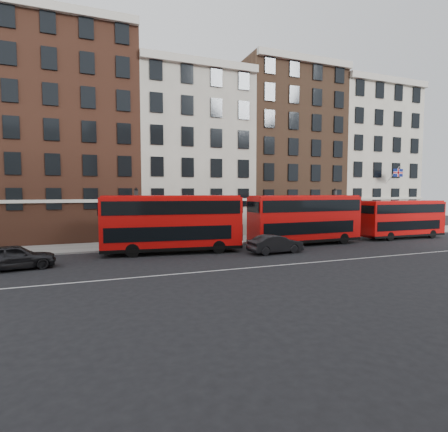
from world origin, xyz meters
name	(u,v)px	position (x,y,z in m)	size (l,w,h in m)	color
ground	(255,261)	(0.00, 0.00, 0.00)	(120.00, 120.00, 0.00)	black
pavement	(210,241)	(0.00, 10.50, 0.07)	(80.00, 5.00, 0.15)	gray
kerb	(218,244)	(0.00, 8.00, 0.08)	(80.00, 0.30, 0.16)	gray
road_centre_line	(268,266)	(0.00, -2.00, 0.01)	(70.00, 0.12, 0.01)	white
building_terrace	(187,148)	(-0.31, 17.88, 10.24)	(64.00, 11.95, 22.00)	beige
bus_b	(172,222)	(-4.99, 5.44, 2.56)	(11.60, 3.97, 4.78)	red
bus_c	(305,218)	(7.92, 5.43, 2.54)	(11.35, 3.08, 4.73)	red
bus_d	(403,218)	(20.35, 5.44, 2.21)	(9.85, 2.52, 4.12)	red
car_rear	(14,257)	(-15.96, 2.97, 0.84)	(1.98, 4.91, 1.67)	black
car_front	(275,244)	(3.00, 2.33, 0.77)	(1.62, 4.66, 1.53)	black
lamp_post_left	(137,214)	(-7.41, 9.03, 3.08)	(0.44, 0.44, 5.33)	black
lamp_post_right	(335,210)	(14.39, 9.28, 3.08)	(0.44, 0.44, 5.33)	black
traffic_light	(411,213)	(25.18, 8.54, 2.45)	(0.25, 0.45, 3.27)	black
iron_railings	(203,233)	(0.00, 12.70, 0.65)	(6.60, 0.06, 1.00)	black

